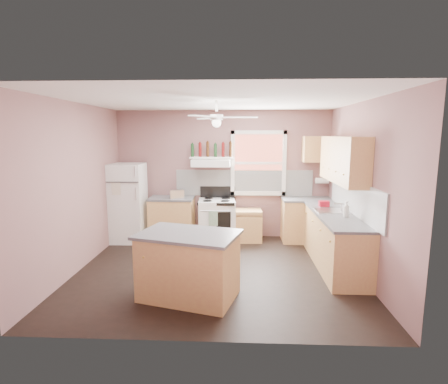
{
  "coord_description": "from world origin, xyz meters",
  "views": [
    {
      "loc": [
        0.36,
        -5.41,
        2.18
      ],
      "look_at": [
        0.1,
        0.3,
        1.25
      ],
      "focal_mm": 28.0,
      "sensor_mm": 36.0,
      "label": 1
    }
  ],
  "objects_px": {
    "stove": "(217,220)",
    "cart": "(245,225)",
    "toaster": "(177,194)",
    "island": "(189,267)",
    "refrigerator": "(128,203)"
  },
  "relations": [
    {
      "from": "stove",
      "to": "island",
      "type": "distance_m",
      "value": 2.63
    },
    {
      "from": "refrigerator",
      "to": "cart",
      "type": "xyz_separation_m",
      "value": [
        2.43,
        0.1,
        -0.48
      ]
    },
    {
      "from": "stove",
      "to": "cart",
      "type": "xyz_separation_m",
      "value": [
        0.6,
        -0.02,
        -0.1
      ]
    },
    {
      "from": "stove",
      "to": "cart",
      "type": "distance_m",
      "value": 0.6
    },
    {
      "from": "toaster",
      "to": "island",
      "type": "height_order",
      "value": "toaster"
    },
    {
      "from": "stove",
      "to": "toaster",
      "type": "bearing_deg",
      "value": -178.75
    },
    {
      "from": "toaster",
      "to": "stove",
      "type": "relative_size",
      "value": 0.33
    },
    {
      "from": "refrigerator",
      "to": "island",
      "type": "height_order",
      "value": "refrigerator"
    },
    {
      "from": "stove",
      "to": "cart",
      "type": "relative_size",
      "value": 1.31
    },
    {
      "from": "toaster",
      "to": "cart",
      "type": "relative_size",
      "value": 0.43
    },
    {
      "from": "refrigerator",
      "to": "island",
      "type": "bearing_deg",
      "value": -57.84
    },
    {
      "from": "toaster",
      "to": "cart",
      "type": "bearing_deg",
      "value": -13.65
    },
    {
      "from": "stove",
      "to": "cart",
      "type": "height_order",
      "value": "stove"
    },
    {
      "from": "island",
      "to": "toaster",
      "type": "bearing_deg",
      "value": 119.03
    },
    {
      "from": "island",
      "to": "refrigerator",
      "type": "bearing_deg",
      "value": 138.59
    }
  ]
}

